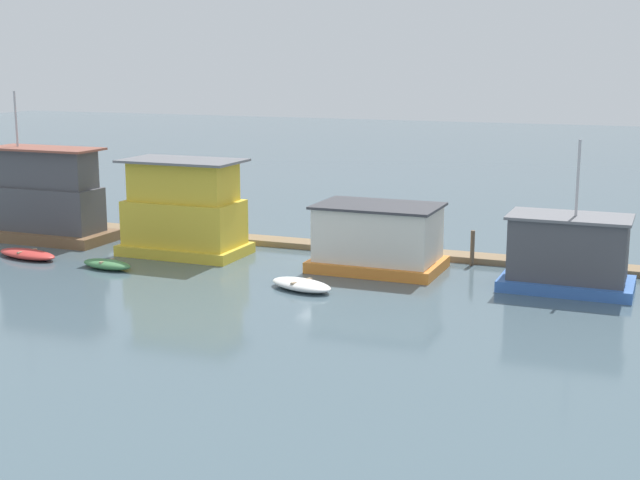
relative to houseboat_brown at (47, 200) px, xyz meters
The scene contains 11 objects.
ground_plane 16.42m from the houseboat_brown, ahead, with size 200.00×200.00×0.00m, color #475B66.
dock_walkway 16.78m from the houseboat_brown, 12.31° to the left, with size 51.00×1.46×0.30m, color #846B4C.
houseboat_brown is the anchor object (origin of this frame).
houseboat_yellow 8.72m from the houseboat_brown, ahead, with size 6.18×3.54×4.81m.
houseboat_orange 18.84m from the houseboat_brown, ahead, with size 5.96×4.00×3.10m.
houseboat_blue 27.49m from the houseboat_brown, ahead, with size 5.53×3.41×6.43m.
dinghy_red 4.95m from the houseboat_brown, 65.08° to the right, with size 3.86×1.99×0.43m.
dinghy_green 8.54m from the houseboat_brown, 33.32° to the right, with size 2.86×1.42×0.45m.
dinghy_white 17.70m from the houseboat_brown, 15.49° to the right, with size 3.39×2.37×0.44m.
mooring_post_far_left 29.52m from the houseboat_brown, ahead, with size 0.24×0.24×1.74m, color brown.
mooring_post_near_left 22.93m from the houseboat_brown, ahead, with size 0.20×0.20×1.70m, color brown.
Camera 1 is at (15.18, -38.86, 9.72)m, focal length 50.00 mm.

